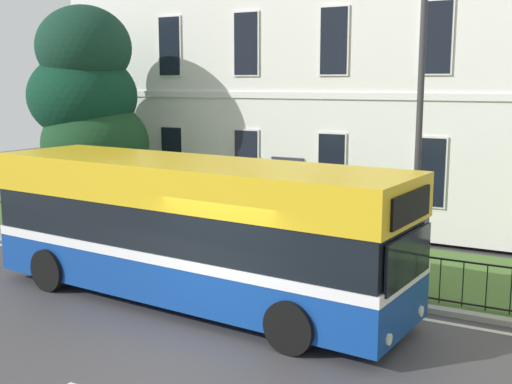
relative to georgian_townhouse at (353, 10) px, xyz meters
name	(u,v)px	position (x,y,z in m)	size (l,w,h in m)	color
ground_plane	(214,338)	(2.68, -14.01, -7.34)	(60.00, 56.00, 0.18)	#434245
georgian_townhouse	(353,10)	(0.00, 0.00, 0.00)	(18.14, 11.10, 14.33)	white
iron_verge_railing	(199,245)	(0.00, -10.46, -6.70)	(15.60, 0.04, 0.97)	black
evergreen_tree	(87,133)	(-5.93, -8.02, -4.28)	(4.33, 4.33, 7.10)	#423328
single_decker_bus	(191,229)	(1.20, -12.53, -5.73)	(9.69, 3.19, 3.02)	navy
street_lamp_post	(420,105)	(5.18, -9.66, -3.17)	(0.36, 0.24, 7.08)	#333338
litter_bin	(33,211)	(-6.70, -9.68, -6.62)	(0.53, 0.53, 1.16)	black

